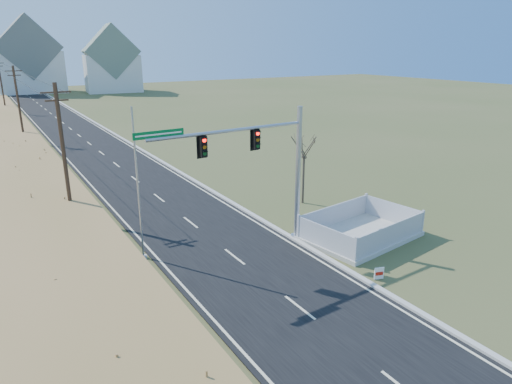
% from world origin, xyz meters
% --- Properties ---
extents(ground, '(260.00, 260.00, 0.00)m').
position_xyz_m(ground, '(0.00, 0.00, 0.00)').
color(ground, '#434C24').
rests_on(ground, ground).
extents(road, '(8.00, 180.00, 0.06)m').
position_xyz_m(road, '(0.00, 50.00, 0.03)').
color(road, black).
rests_on(road, ground).
extents(curb, '(0.30, 180.00, 0.18)m').
position_xyz_m(curb, '(4.15, 50.00, 0.09)').
color(curb, '#B2AFA8').
rests_on(curb, ground).
extents(utility_pole_near, '(1.80, 0.26, 9.00)m').
position_xyz_m(utility_pole_near, '(-6.50, 15.00, 4.68)').
color(utility_pole_near, '#422D1E').
rests_on(utility_pole_near, ground).
extents(utility_pole_mid, '(1.80, 0.26, 9.00)m').
position_xyz_m(utility_pole_mid, '(-6.50, 45.00, 4.68)').
color(utility_pole_mid, '#422D1E').
rests_on(utility_pole_mid, ground).
extents(utility_pole_far, '(1.80, 0.26, 9.00)m').
position_xyz_m(utility_pole_far, '(-6.50, 75.00, 4.68)').
color(utility_pole_far, '#422D1E').
rests_on(utility_pole_far, ground).
extents(condo_n, '(15.27, 10.20, 18.54)m').
position_xyz_m(condo_n, '(2.00, 112.00, 7.61)').
color(condo_n, silver).
rests_on(condo_n, ground).
extents(condo_ne, '(14.12, 10.51, 16.52)m').
position_xyz_m(condo_ne, '(20.00, 104.00, 6.84)').
color(condo_ne, silver).
rests_on(condo_ne, ground).
extents(traffic_signal_mast, '(9.99, 0.94, 7.95)m').
position_xyz_m(traffic_signal_mast, '(2.58, 4.31, 4.81)').
color(traffic_signal_mast, '#9EA0A5').
rests_on(traffic_signal_mast, ground).
extents(fence_enclosure, '(7.28, 5.48, 1.54)m').
position_xyz_m(fence_enclosure, '(7.87, 2.43, 0.30)').
color(fence_enclosure, '#B7B5AD').
rests_on(fence_enclosure, ground).
extents(open_sign, '(0.50, 0.20, 0.63)m').
position_xyz_m(open_sign, '(4.97, -1.91, 0.33)').
color(open_sign, white).
rests_on(open_sign, ground).
extents(flagpole, '(0.37, 0.37, 8.28)m').
position_xyz_m(flagpole, '(-4.30, 6.56, 3.31)').
color(flagpole, '#B7B5AD').
rests_on(flagpole, ground).
extents(bare_tree, '(2.04, 2.04, 5.41)m').
position_xyz_m(bare_tree, '(8.79, 9.47, 4.36)').
color(bare_tree, '#4C3F33').
rests_on(bare_tree, ground).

